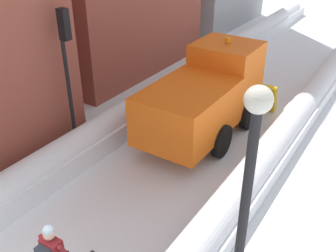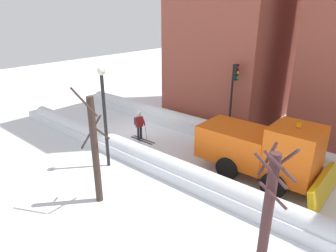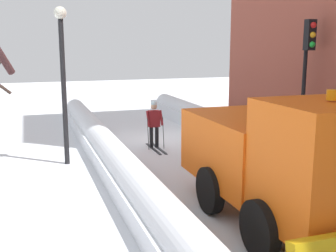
{
  "view_description": "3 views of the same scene",
  "coord_description": "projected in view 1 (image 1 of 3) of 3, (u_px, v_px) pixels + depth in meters",
  "views": [
    {
      "loc": [
        5.35,
        -2.37,
        7.05
      ],
      "look_at": [
        -0.18,
        6.21,
        1.27
      ],
      "focal_mm": 41.34,
      "sensor_mm": 36.0,
      "label": 1
    },
    {
      "loc": [
        12.1,
        13.21,
        7.42
      ],
      "look_at": [
        0.88,
        3.57,
        1.65
      ],
      "focal_mm": 31.72,
      "sensor_mm": 36.0,
      "label": 2
    },
    {
      "loc": [
        4.99,
        15.79,
        3.88
      ],
      "look_at": [
        0.8,
        3.49,
        1.33
      ],
      "focal_mm": 44.44,
      "sensor_mm": 36.0,
      "label": 3
    }
  ],
  "objects": [
    {
      "name": "plow_truck",
      "position": [
        207.0,
        94.0,
        13.25
      ],
      "size": [
        3.2,
        5.98,
        3.12
      ],
      "color": "orange",
      "rests_on": "ground"
    },
    {
      "name": "snowbank_left",
      "position": [
        169.0,
        89.0,
        16.02
      ],
      "size": [
        1.1,
        36.0,
        1.08
      ],
      "color": "white",
      "rests_on": "ground"
    },
    {
      "name": "ground_plane",
      "position": [
        225.0,
        115.0,
        15.04
      ],
      "size": [
        80.0,
        80.0,
        0.0
      ],
      "primitive_type": "plane",
      "color": "white"
    },
    {
      "name": "traffic_light_pole",
      "position": [
        67.0,
        57.0,
        11.37
      ],
      "size": [
        0.28,
        0.42,
        4.62
      ],
      "color": "black",
      "rests_on": "ground"
    },
    {
      "name": "street_lamp",
      "position": [
        246.0,
        197.0,
        5.88
      ],
      "size": [
        0.4,
        0.4,
        5.05
      ],
      "color": "black",
      "rests_on": "ground"
    },
    {
      "name": "snowbank_right",
      "position": [
        291.0,
        124.0,
        13.63
      ],
      "size": [
        1.1,
        36.0,
        0.97
      ],
      "color": "white",
      "rests_on": "ground"
    }
  ]
}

